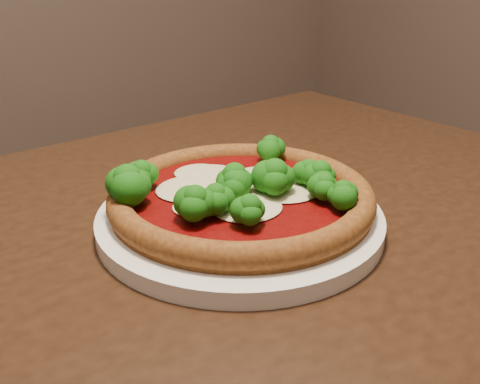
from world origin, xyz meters
TOP-DOWN VIEW (x-y plane):
  - dining_table at (0.08, -0.13)m, footprint 1.18×0.95m
  - plate at (0.11, -0.10)m, footprint 0.30×0.30m
  - pizza at (0.11, -0.10)m, footprint 0.29×0.29m

SIDE VIEW (x-z plane):
  - dining_table at x=0.08m, z-range 0.27..1.02m
  - plate at x=0.11m, z-range 0.75..0.77m
  - pizza at x=0.11m, z-range 0.75..0.82m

